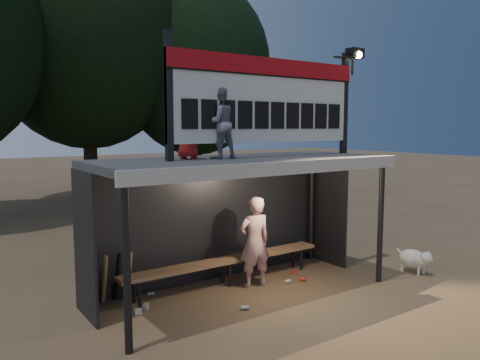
# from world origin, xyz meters

# --- Properties ---
(ground) EXTENTS (80.00, 80.00, 0.00)m
(ground) POSITION_xyz_m (0.00, 0.00, 0.00)
(ground) COLOR brown
(ground) RESTS_ON ground
(player) EXTENTS (0.64, 0.47, 1.61)m
(player) POSITION_xyz_m (0.38, 0.21, 0.81)
(player) COLOR white
(player) RESTS_ON ground
(child_a) EXTENTS (0.55, 0.44, 1.13)m
(child_a) POSITION_xyz_m (-0.46, 0.03, 2.88)
(child_a) COLOR slate
(child_a) RESTS_ON dugout_shelter
(child_b) EXTENTS (0.51, 0.51, 0.89)m
(child_b) POSITION_xyz_m (-0.90, 0.24, 2.77)
(child_b) COLOR maroon
(child_b) RESTS_ON dugout_shelter
(dugout_shelter) EXTENTS (5.10, 2.08, 2.32)m
(dugout_shelter) POSITION_xyz_m (0.00, 0.24, 1.85)
(dugout_shelter) COLOR #3C3D3F
(dugout_shelter) RESTS_ON ground
(scoreboard_assembly) EXTENTS (4.10, 0.27, 1.99)m
(scoreboard_assembly) POSITION_xyz_m (0.56, -0.01, 3.32)
(scoreboard_assembly) COLOR black
(scoreboard_assembly) RESTS_ON dugout_shelter
(bench) EXTENTS (4.00, 0.35, 0.48)m
(bench) POSITION_xyz_m (0.00, 0.55, 0.43)
(bench) COLOR #976B47
(bench) RESTS_ON ground
(tree_mid) EXTENTS (7.22, 7.22, 10.36)m
(tree_mid) POSITION_xyz_m (1.00, 11.50, 6.17)
(tree_mid) COLOR black
(tree_mid) RESTS_ON ground
(tree_right) EXTENTS (6.08, 6.08, 8.72)m
(tree_right) POSITION_xyz_m (5.00, 10.50, 5.19)
(tree_right) COLOR #311E16
(tree_right) RESTS_ON ground
(dog) EXTENTS (0.36, 0.81, 0.49)m
(dog) POSITION_xyz_m (3.39, -0.97, 0.28)
(dog) COLOR white
(dog) RESTS_ON ground
(bats) EXTENTS (0.68, 0.35, 0.84)m
(bats) POSITION_xyz_m (-2.02, 0.82, 0.43)
(bats) COLOR olive
(bats) RESTS_ON ground
(litter) EXTENTS (3.33, 1.51, 0.08)m
(litter) POSITION_xyz_m (-0.19, 0.22, 0.04)
(litter) COLOR #A62D1C
(litter) RESTS_ON ground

